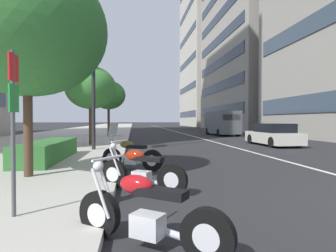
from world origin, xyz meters
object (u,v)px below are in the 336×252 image
car_following_behind (273,135)px  parking_sign_by_curb (13,113)px  motorcycle_second_in_row (146,215)px  street_tree_near_plaza_corner (91,88)px  delivery_van_ahead (222,123)px  street_tree_mid_sidewalk (27,29)px  motorcycle_nearest_camera (130,156)px  street_lamp_with_banners (100,51)px  street_tree_far_plaza (109,95)px  motorcycle_far_end_row (141,172)px

car_following_behind → parking_sign_by_curb: bearing=138.6°
motorcycle_second_in_row → street_tree_near_plaza_corner: 13.71m
motorcycle_second_in_row → street_tree_near_plaza_corner: street_tree_near_plaza_corner is taller
delivery_van_ahead → street_tree_mid_sidewalk: size_ratio=1.07×
motorcycle_second_in_row → street_tree_mid_sidewalk: (4.01, 2.78, 3.42)m
motorcycle_nearest_camera → street_lamp_with_banners: 6.84m
parking_sign_by_curb → street_tree_near_plaza_corner: bearing=3.3°
car_following_behind → street_tree_near_plaza_corner: bearing=88.3°
motorcycle_second_in_row → street_tree_far_plaza: bearing=-48.6°
motorcycle_nearest_camera → street_tree_far_plaza: bearing=-53.8°
delivery_van_ahead → street_lamp_with_banners: bearing=141.6°
car_following_behind → street_tree_mid_sidewalk: 14.66m
parking_sign_by_curb → street_tree_near_plaza_corner: 12.32m
street_lamp_with_banners → street_tree_far_plaza: (11.69, 0.60, -1.12)m
motorcycle_nearest_camera → car_following_behind: bearing=-110.6°
motorcycle_second_in_row → motorcycle_nearest_camera: size_ratio=0.96×
car_following_behind → parking_sign_by_curb: 15.83m
street_lamp_with_banners → street_tree_mid_sidewalk: bearing=170.9°
motorcycle_nearest_camera → car_following_behind: motorcycle_nearest_camera is taller
motorcycle_second_in_row → car_following_behind: (12.90, -8.44, 0.23)m
motorcycle_second_in_row → car_following_behind: bearing=-87.9°
motorcycle_nearest_camera → delivery_van_ahead: size_ratio=0.33×
motorcycle_far_end_row → motorcycle_nearest_camera: 2.79m
parking_sign_by_curb → street_tree_far_plaza: (21.19, 0.46, 2.13)m
street_lamp_with_banners → motorcycle_second_in_row: bearing=-170.5°
car_following_behind → motorcycle_second_in_row: bearing=146.2°
motorcycle_nearest_camera → street_tree_far_plaza: (16.64, 2.10, 3.36)m
car_following_behind → delivery_van_ahead: (11.61, -0.48, 0.68)m
motorcycle_second_in_row → parking_sign_by_curb: bearing=8.7°
motorcycle_far_end_row → street_tree_far_plaza: street_tree_far_plaza is taller
delivery_van_ahead → parking_sign_by_curb: bearing=154.1°
car_following_behind → street_tree_mid_sidewalk: (-8.89, 11.21, 3.19)m
street_tree_near_plaza_corner → street_tree_mid_sidewalk: bearing=178.8°
motorcycle_far_end_row → street_tree_far_plaza: (19.42, 2.36, 3.38)m
motorcycle_second_in_row → delivery_van_ahead: delivery_van_ahead is taller
parking_sign_by_curb → street_tree_far_plaza: 21.31m
delivery_van_ahead → street_tree_mid_sidewalk: bearing=149.1°
street_lamp_with_banners → street_tree_far_plaza: street_lamp_with_banners is taller
motorcycle_second_in_row → motorcycle_nearest_camera: (5.51, 0.24, 0.03)m
car_following_behind → street_lamp_with_banners: bearing=102.9°
motorcycle_second_in_row → parking_sign_by_curb: parking_sign_by_curb is taller
street_tree_far_plaza → parking_sign_by_curb: bearing=-178.8°
street_tree_mid_sidewalk → delivery_van_ahead: bearing=-29.7°
motorcycle_far_end_row → car_following_behind: car_following_behind is taller
delivery_van_ahead → street_tree_far_plaza: bearing=100.7°
motorcycle_far_end_row → car_following_behind: size_ratio=0.43×
delivery_van_ahead → street_lamp_with_banners: street_lamp_with_banners is taller
motorcycle_far_end_row → delivery_van_ahead: size_ratio=0.33×
street_tree_mid_sidewalk → street_tree_far_plaza: 18.14m
motorcycle_far_end_row → parking_sign_by_curb: size_ratio=0.77×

